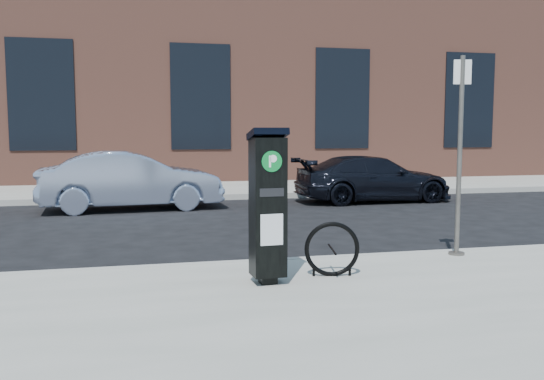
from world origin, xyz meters
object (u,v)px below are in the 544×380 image
object	(u,v)px
sign_pole	(460,157)
parking_kiosk	(268,204)
car_silver	(131,180)
car_dark	(373,179)
bike_rack	(332,249)

from	to	relation	value
sign_pole	parking_kiosk	bearing A→B (deg)	-150.30
car_silver	car_dark	size ratio (longest dim) A/B	1.01
sign_pole	car_dark	distance (m)	7.36
bike_rack	parking_kiosk	bearing A→B (deg)	-159.49
parking_kiosk	bike_rack	xyz separation A→B (m)	(0.82, 0.14, -0.58)
car_silver	parking_kiosk	bearing A→B (deg)	-172.74
parking_kiosk	bike_rack	size ratio (longest dim) A/B	2.67
sign_pole	bike_rack	size ratio (longest dim) A/B	4.15
sign_pole	bike_rack	distance (m)	2.45
sign_pole	bike_rack	world-z (taller)	sign_pole
sign_pole	car_silver	size ratio (longest dim) A/B	0.65
sign_pole	car_silver	bearing A→B (deg)	135.90
parking_kiosk	car_dark	xyz separation A→B (m)	(4.67, 7.97, -0.45)
car_dark	bike_rack	bearing A→B (deg)	152.41
parking_kiosk	sign_pole	bearing A→B (deg)	13.56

